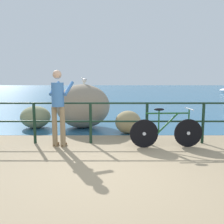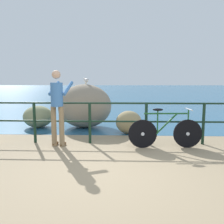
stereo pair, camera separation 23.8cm
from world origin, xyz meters
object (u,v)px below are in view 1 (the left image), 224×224
at_px(person_at_railing, 58,105).
at_px(breakwater_boulder_right, 128,122).
at_px(bicycle, 166,131).
at_px(seagull, 84,80).
at_px(breakwater_boulder_left, 35,117).
at_px(breakwater_boulder_main, 83,106).

xyz_separation_m(person_at_railing, breakwater_boulder_right, (1.72, 1.39, -0.66)).
height_order(bicycle, breakwater_boulder_right, bicycle).
xyz_separation_m(person_at_railing, seagull, (0.32, 2.36, 0.58)).
bearing_deg(person_at_railing, seagull, 3.15).
xyz_separation_m(person_at_railing, breakwater_boulder_left, (-1.28, 2.20, -0.63)).
bearing_deg(breakwater_boulder_right, breakwater_boulder_left, 164.81).
xyz_separation_m(bicycle, breakwater_boulder_left, (-3.79, 2.27, -0.03)).
relative_size(breakwater_boulder_left, breakwater_boulder_right, 1.28).
height_order(bicycle, breakwater_boulder_left, bicycle).
distance_m(breakwater_boulder_main, breakwater_boulder_left, 1.60).
bearing_deg(breakwater_boulder_left, person_at_railing, -59.83).
bearing_deg(person_at_railing, breakwater_boulder_left, 41.10).
distance_m(breakwater_boulder_left, breakwater_boulder_right, 3.10).
distance_m(breakwater_boulder_main, breakwater_boulder_right, 1.72).
xyz_separation_m(breakwater_boulder_left, seagull, (1.60, 0.16, 1.21)).
relative_size(bicycle, breakwater_boulder_right, 2.24).
bearing_deg(breakwater_boulder_main, breakwater_boulder_right, -31.45).
height_order(bicycle, person_at_railing, person_at_railing).
height_order(breakwater_boulder_main, seagull, seagull).
relative_size(breakwater_boulder_main, seagull, 5.65).
bearing_deg(seagull, breakwater_boulder_left, 59.58).
bearing_deg(bicycle, breakwater_boulder_main, 130.64).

